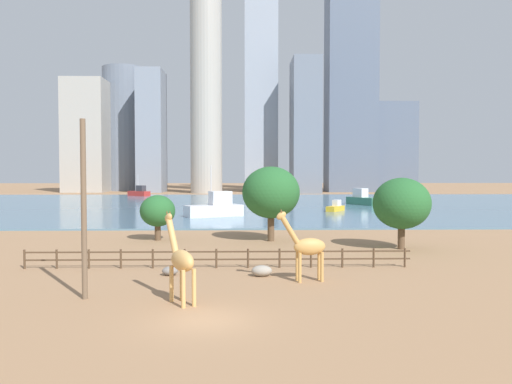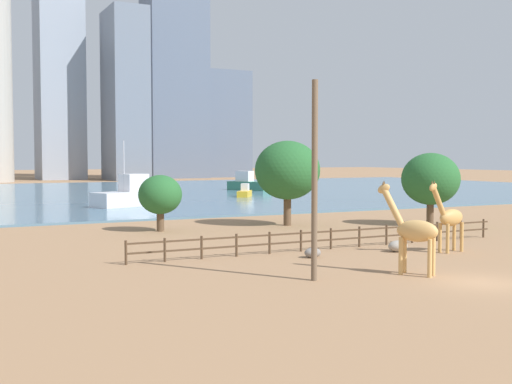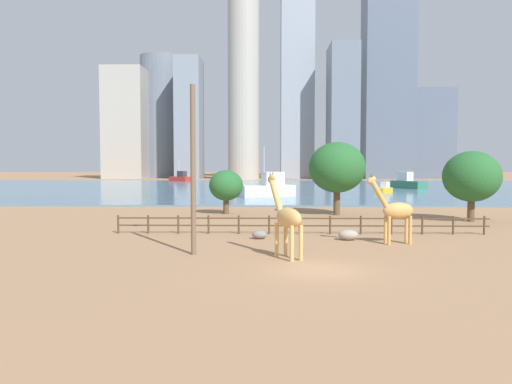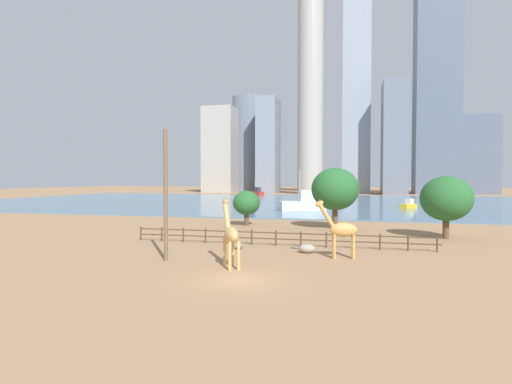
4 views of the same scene
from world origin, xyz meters
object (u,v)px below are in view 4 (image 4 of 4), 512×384
Objects in this scene: boat_ferry at (409,205)px; boat_sailboat at (438,199)px; giraffe_tall at (231,234)px; tree_left_large at (446,199)px; boat_barge at (303,203)px; tree_right_tall at (335,189)px; tree_center_broad at (247,203)px; boat_tug at (256,192)px; boulder_by_pole at (307,249)px; boulder_near_fence at (237,246)px; giraffe_companion at (341,230)px; utility_pole at (166,195)px.

boat_ferry is 17.55m from boat_sailboat.
boat_ferry is at bearing -49.28° from giraffe_tall.
boat_barge is (-17.37, 29.53, -2.43)m from tree_left_large.
giraffe_tall is 0.64× the size of tree_right_tall.
tree_left_large is at bearing -75.36° from giraffe_tall.
boat_tug is at bearing 102.89° from tree_center_broad.
giraffe_tall is 7.78m from boulder_by_pole.
boulder_near_fence is (-1.54, 6.66, -1.86)m from giraffe_tall.
giraffe_tall is 1.04× the size of giraffe_companion.
giraffe_tall is at bearing 138.58° from boat_tug.
boat_barge is (-18.99, -9.33, 0.60)m from boat_ferry.
giraffe_tall is at bearing -104.29° from tree_right_tall.
tree_left_large is at bearing 94.89° from boat_barge.
boat_sailboat is at bearing -163.10° from boat_barge.
tree_right_tall is at bearing -3.85° from tree_center_broad.
tree_center_broad is 10.92m from tree_right_tall.
boat_sailboat is at bearing -172.72° from boat_ferry.
boat_tug is at bearing 105.78° from boulder_by_pole.
boat_barge reaches higher than giraffe_tall.
boat_tug is (-28.99, 102.62, 0.81)m from boulder_by_pole.
boat_barge is (-7.81, 41.75, -0.66)m from giraffe_companion.
boulder_near_fence is 5.77m from boulder_by_pole.
boat_ferry is (11.17, 51.08, -1.26)m from giraffe_companion.
boulder_by_pole is at bearing -95.14° from tree_right_tall.
boat_sailboat is at bearing 66.83° from boulder_near_fence.
utility_pole reaches higher than boat_tug.
tree_right_tall is at bearing -51.96° from boat_sailboat.
boat_barge is at bearing 89.20° from boulder_near_fence.
utility_pole is 59.68m from boat_ferry.
boat_barge is at bearing 80.12° from tree_center_broad.
tree_right_tall is 25.42m from boat_barge.
tree_right_tall is 53.40m from boat_sailboat.
giraffe_companion is at bearing 17.96° from utility_pole.
tree_left_large is 1.40× the size of tree_center_broad.
utility_pole is 2.13× the size of tree_center_broad.
boat_ferry is (12.35, 33.66, -3.76)m from tree_right_tall.
giraffe_companion is at bearing -29.87° from boulder_by_pole.
giraffe_tall is 3.53× the size of boulder_by_pole.
utility_pole is 45.88m from boat_barge.
tree_right_tall is 0.82× the size of boat_barge.
boulder_near_fence is (-8.37, 1.88, -1.79)m from giraffe_companion.
boulder_near_fence is at bearing 63.62° from boat_barge.
boat_barge is (0.56, 39.87, 1.13)m from boulder_near_fence.
boulder_near_fence is at bearing 176.17° from boulder_by_pole.
utility_pole is 1.41× the size of boat_tug.
boulder_near_fence is at bearing -77.66° from tree_center_broad.
tree_right_tall reaches higher than tree_left_large.
giraffe_companion is at bearing -45.52° from boat_sailboat.
tree_right_tall reaches higher than giraffe_companion.
boat_barge is at bearing -89.17° from giraffe_companion.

